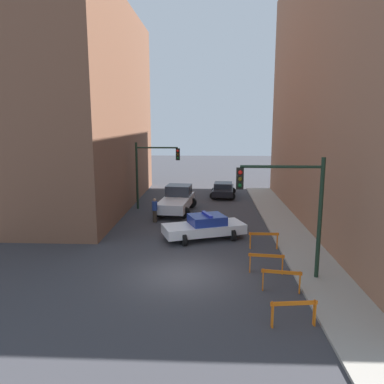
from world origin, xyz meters
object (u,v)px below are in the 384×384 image
object	(u,v)px
traffic_light_near	(293,200)
barrier_back	(266,260)
police_car	(205,227)
parked_car_near	(223,189)
pedestrian_crossing	(155,210)
traffic_light_far	(151,166)
barrier_front	(294,309)
white_truck	(177,200)
barrier_mid	(281,277)
barrier_corner	(264,238)

from	to	relation	value
traffic_light_near	barrier_back	size ratio (longest dim) A/B	3.26
barrier_back	police_car	bearing A→B (deg)	119.85
parked_car_near	pedestrian_crossing	distance (m)	10.37
police_car	barrier_back	bearing A→B (deg)	-170.35
traffic_light_far	barrier_back	size ratio (longest dim) A/B	3.26
police_car	barrier_front	size ratio (longest dim) A/B	3.17
white_truck	barrier_front	xyz separation A→B (m)	(5.30, -16.15, -0.29)
traffic_light_far	white_truck	bearing A→B (deg)	-20.11
police_car	parked_car_near	world-z (taller)	police_car
barrier_front	barrier_mid	world-z (taller)	same
traffic_light_far	barrier_front	world-z (taller)	traffic_light_far
parked_car_near	police_car	bearing A→B (deg)	-92.56
white_truck	pedestrian_crossing	world-z (taller)	white_truck
traffic_light_near	traffic_light_far	size ratio (longest dim) A/B	1.00
pedestrian_crossing	barrier_mid	world-z (taller)	pedestrian_crossing
barrier_front	barrier_corner	world-z (taller)	same
white_truck	barrier_back	world-z (taller)	white_truck
parked_car_near	barrier_front	bearing A→B (deg)	-81.62
pedestrian_crossing	barrier_back	world-z (taller)	pedestrian_crossing
traffic_light_near	parked_car_near	bearing A→B (deg)	96.99
parked_car_near	barrier_front	world-z (taller)	parked_car_near
traffic_light_near	barrier_mid	world-z (taller)	traffic_light_near
barrier_front	barrier_back	size ratio (longest dim) A/B	1.00
traffic_light_near	police_car	distance (m)	7.28
barrier_mid	traffic_light_far	bearing A→B (deg)	117.51
police_car	traffic_light_near	bearing A→B (deg)	-166.18
white_truck	pedestrian_crossing	bearing A→B (deg)	-105.26
police_car	barrier_corner	size ratio (longest dim) A/B	3.16
parked_car_near	barrier_front	size ratio (longest dim) A/B	2.78
traffic_light_near	white_truck	bearing A→B (deg)	115.91
traffic_light_near	barrier_mid	size ratio (longest dim) A/B	3.27
white_truck	barrier_corner	bearing A→B (deg)	-50.95
traffic_light_far	barrier_mid	size ratio (longest dim) A/B	3.27
police_car	pedestrian_crossing	bearing A→B (deg)	24.04
police_car	parked_car_near	xyz separation A→B (m)	(1.52, 12.63, -0.05)
traffic_light_far	white_truck	xyz separation A→B (m)	(2.07, -0.76, -2.49)
traffic_light_far	pedestrian_crossing	size ratio (longest dim) A/B	3.13
traffic_light_near	barrier_back	world-z (taller)	traffic_light_near
barrier_mid	barrier_back	bearing A→B (deg)	99.87
barrier_front	police_car	bearing A→B (deg)	108.14
traffic_light_near	pedestrian_crossing	distance (m)	11.91
traffic_light_far	police_car	world-z (taller)	traffic_light_far
white_truck	barrier_back	xyz separation A→B (m)	(5.05, -11.67, -0.29)
traffic_light_far	parked_car_near	size ratio (longest dim) A/B	1.18
parked_car_near	traffic_light_near	bearing A→B (deg)	-78.69
traffic_light_near	barrier_corner	size ratio (longest dim) A/B	3.25
traffic_light_near	barrier_back	distance (m)	3.11
pedestrian_crossing	traffic_light_near	bearing A→B (deg)	-91.02
parked_car_near	pedestrian_crossing	world-z (taller)	pedestrian_crossing
police_car	barrier_front	bearing A→B (deg)	177.94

